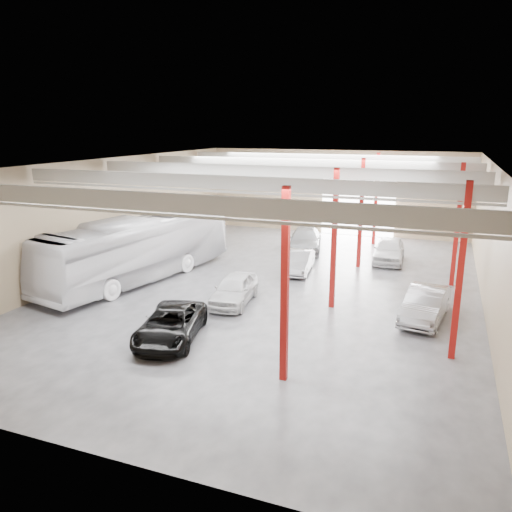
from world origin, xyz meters
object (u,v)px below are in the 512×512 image
Objects in this scene: black_sedan at (171,324)px; car_right_far at (389,250)px; car_row_b at (299,262)px; car_right_near at (425,304)px; car_row_c at (305,240)px; coach_bus at (139,249)px; car_row_a at (234,289)px.

car_right_far reaches higher than black_sedan.
car_right_near is (7.80, -5.55, 0.10)m from car_row_b.
black_sedan is 0.90× the size of car_row_c.
black_sedan is 11.87m from car_right_near.
coach_bus reaches higher than car_right_near.
car_row_c reaches higher than car_right_near.
coach_bus is 12.77m from car_row_c.
car_row_b is at bearing 70.72° from car_row_a.
car_right_near reaches higher than car_row_b.
coach_bus is 16.31m from car_right_near.
black_sedan is at bearing -106.26° from car_row_c.
car_row_c is at bearing 81.85° from car_row_a.
coach_bus reaches higher than car_row_b.
car_row_c is at bearing 95.30° from car_row_b.
coach_bus is 2.87× the size of car_right_near.
black_sedan reaches higher than car_row_b.
car_right_near is (16.26, -0.76, -1.10)m from coach_bus.
car_row_a is (0.72, 5.20, 0.06)m from black_sedan.
car_right_near is at bearing -41.46° from car_row_b.
car_row_c is 1.15× the size of car_right_far.
coach_bus is 2.79× the size of car_right_far.
car_row_a is at bearing -104.49° from car_row_c.
car_right_near is 0.97× the size of car_right_far.
car_row_b is at bearing 65.50° from black_sedan.
coach_bus is at bearing 158.99° from car_row_a.
car_row_c is at bearing 136.75° from car_right_near.
car_row_a is at bearing -165.32° from car_right_near.
car_right_far is (5.00, 4.59, 0.14)m from car_row_b.
car_right_far is at bearing 36.58° from car_row_b.
black_sedan is 1.13× the size of car_row_a.
car_row_c is (1.16, 17.43, 0.11)m from black_sedan.
car_right_far is at bearing 53.62° from car_row_a.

